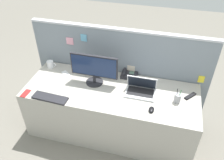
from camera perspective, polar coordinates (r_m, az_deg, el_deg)
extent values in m
plane|color=slate|center=(3.39, -0.22, -11.70)|extent=(10.00, 10.00, 0.00)
cube|color=#ADA89E|center=(3.13, -0.23, -7.46)|extent=(2.14, 0.80, 0.71)
cube|color=gray|center=(3.26, 1.74, 1.57)|extent=(2.38, 0.06, 1.30)
cube|color=#B7BAC1|center=(2.92, 1.99, 12.20)|extent=(2.38, 0.07, 0.02)
cube|color=#66ADD1|center=(3.09, -6.90, 10.14)|extent=(0.08, 0.01, 0.10)
cube|color=beige|center=(3.13, 4.65, 2.77)|extent=(0.10, 0.01, 0.09)
cube|color=yellow|center=(3.14, 20.87, 0.16)|extent=(0.07, 0.01, 0.10)
cube|color=pink|center=(3.20, -10.22, 9.29)|extent=(0.10, 0.01, 0.10)
cylinder|color=#232328|center=(3.01, -4.25, -0.49)|extent=(0.22, 0.22, 0.02)
cylinder|color=#232328|center=(2.97, -4.30, 0.40)|extent=(0.04, 0.04, 0.10)
cube|color=#232328|center=(2.88, -4.39, 3.45)|extent=(0.60, 0.03, 0.30)
cube|color=#19284C|center=(2.86, -4.49, 3.27)|extent=(0.57, 0.01, 0.27)
cube|color=silver|center=(2.85, 6.86, -3.18)|extent=(0.36, 0.24, 0.02)
cube|color=black|center=(2.85, 6.91, -2.88)|extent=(0.32, 0.17, 0.00)
cube|color=silver|center=(2.85, 7.29, -0.51)|extent=(0.36, 0.07, 0.19)
cube|color=black|center=(2.85, 7.26, -0.65)|extent=(0.33, 0.06, 0.17)
cube|color=#232328|center=(3.11, 4.25, 1.24)|extent=(0.21, 0.17, 0.05)
cube|color=#4C6B5B|center=(3.10, 4.83, 1.78)|extent=(0.06, 0.06, 0.01)
cylinder|color=#232328|center=(3.09, 2.94, 2.07)|extent=(0.04, 0.16, 0.04)
cube|color=#232328|center=(2.86, -14.83, -4.22)|extent=(0.43, 0.15, 0.02)
ellipsoid|color=black|center=(2.65, 9.55, -7.13)|extent=(0.06, 0.10, 0.03)
cylinder|color=#99999E|center=(2.80, 15.62, -4.27)|extent=(0.08, 0.08, 0.11)
cylinder|color=black|center=(2.76, 15.55, -3.23)|extent=(0.02, 0.01, 0.14)
cylinder|color=#238438|center=(2.76, 16.13, -3.47)|extent=(0.02, 0.02, 0.13)
cube|color=silver|center=(3.21, -11.09, 1.45)|extent=(0.16, 0.15, 0.01)
cube|color=#B22323|center=(3.02, -20.28, -3.06)|extent=(0.07, 0.15, 0.01)
cube|color=black|center=(2.94, 18.48, -3.72)|extent=(0.14, 0.16, 0.02)
cylinder|color=white|center=(3.38, -14.76, 3.73)|extent=(0.09, 0.09, 0.09)
torus|color=white|center=(3.35, -13.89, 3.61)|extent=(0.05, 0.01, 0.05)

